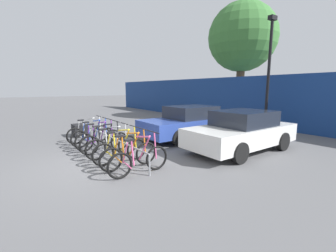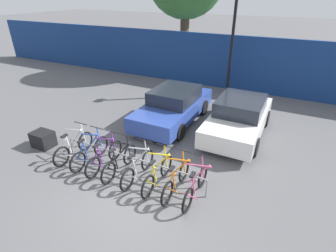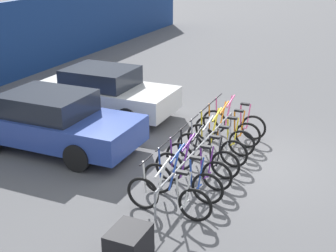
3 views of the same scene
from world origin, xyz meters
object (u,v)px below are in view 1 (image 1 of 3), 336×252
object	(u,v)px
bicycle_orange	(129,155)
cargo_crate	(80,130)
bicycle_yellow	(121,150)
car_blue	(189,122)
bicycle_black	(105,142)
bike_rack	(112,139)
tree_behind_hoarding	(242,38)
bicycle_white	(89,133)
bicycle_silver	(112,146)
car_white	(242,131)
lamp_post	(269,69)
bicycle_pink	(139,160)
bicycle_blue	(94,136)
bicycle_purple	(99,139)

from	to	relation	value
bicycle_orange	cargo_crate	world-z (taller)	bicycle_orange
bicycle_yellow	car_blue	xyz separation A→B (m)	(-1.36, 3.85, 0.31)
bicycle_black	bicycle_yellow	xyz separation A→B (m)	(1.27, 0.00, 0.00)
bike_rack	tree_behind_hoarding	distance (m)	12.12
bicycle_white	bicycle_silver	distance (m)	2.43
car_white	lamp_post	distance (m)	4.92
car_white	bicycle_pink	bearing A→B (deg)	-91.94
bicycle_blue	bicycle_silver	distance (m)	1.76
bicycle_black	bicycle_purple	bearing A→B (deg)	177.18
bicycle_black	bicycle_yellow	distance (m)	1.27
bicycle_orange	car_blue	xyz separation A→B (m)	(-1.92, 3.85, 0.31)
bicycle_yellow	bicycle_pink	bearing A→B (deg)	2.31
bike_rack	bicycle_pink	world-z (taller)	bicycle_pink
bicycle_yellow	cargo_crate	xyz separation A→B (m)	(-4.54, 0.03, -0.10)
bicycle_blue	car_white	distance (m)	5.40
bicycle_yellow	bicycle_orange	bearing A→B (deg)	2.31
bike_rack	car_blue	bearing A→B (deg)	95.93
bike_rack	car_blue	world-z (taller)	car_blue
bicycle_white	bicycle_pink	distance (m)	4.18
bike_rack	bicycle_orange	xyz separation A→B (m)	(1.53, -0.15, -0.12)
bicycle_yellow	bicycle_blue	bearing A→B (deg)	-177.69
tree_behind_hoarding	car_white	bearing A→B (deg)	-52.58
car_white	bicycle_silver	bearing A→B (deg)	-115.46
bike_rack	bicycle_white	world-z (taller)	bicycle_white
bicycle_blue	bicycle_purple	size ratio (longest dim) A/B	1.00
bicycle_white	car_white	bearing A→B (deg)	43.68
lamp_post	bicycle_black	bearing A→B (deg)	-97.24
bicycle_orange	bicycle_pink	distance (m)	0.56
bicycle_blue	bicycle_pink	xyz separation A→B (m)	(3.51, 0.00, 0.00)
lamp_post	bicycle_white	bearing A→B (deg)	-109.40
bicycle_white	bicycle_pink	world-z (taller)	same
bike_rack	bicycle_blue	distance (m)	1.44
bicycle_silver	car_white	distance (m)	4.41
bicycle_blue	bicycle_yellow	size ratio (longest dim) A/B	1.00
bicycle_pink	car_blue	world-z (taller)	car_blue
bike_rack	bicycle_black	distance (m)	0.35
bicycle_pink	car_white	xyz separation A→B (m)	(0.13, 3.97, 0.31)
car_white	car_blue	bearing A→B (deg)	-177.46
bicycle_purple	lamp_post	distance (m)	8.57
bicycle_yellow	bicycle_orange	world-z (taller)	same
tree_behind_hoarding	bicycle_silver	bearing A→B (deg)	-72.88
bicycle_white	bicycle_black	size ratio (longest dim) A/B	1.00
bicycle_white	car_blue	bearing A→B (deg)	67.19
bicycle_purple	bicycle_white	bearing A→B (deg)	177.01
bicycle_black	tree_behind_hoarding	world-z (taller)	tree_behind_hoarding
bicycle_white	bicycle_yellow	distance (m)	3.06
bicycle_pink	car_white	bearing A→B (deg)	91.55
car_white	cargo_crate	bearing A→B (deg)	-145.75
bicycle_orange	bicycle_pink	xyz separation A→B (m)	(0.56, 0.00, 0.00)
bicycle_silver	car_blue	world-z (taller)	car_blue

